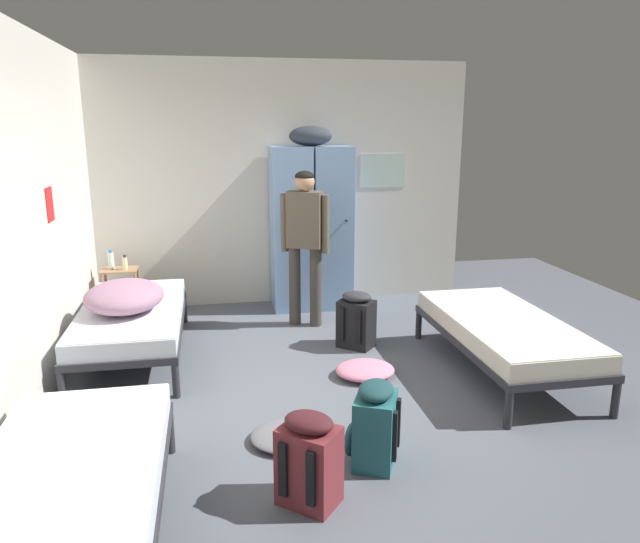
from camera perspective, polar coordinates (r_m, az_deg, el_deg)
ground_plane at (r=4.77m, az=0.60°, el=-11.90°), size 8.49×8.49×0.00m
room_backdrop at (r=5.48m, az=-14.20°, el=6.40°), size 4.38×5.37×2.80m
locker_bank at (r=6.77m, az=-0.88°, el=4.53°), size 0.90×0.55×2.07m
shelf_unit at (r=6.78m, az=-18.65°, el=-1.61°), size 0.38×0.30×0.57m
bed_left_front at (r=3.26m, az=-23.36°, el=-18.87°), size 0.90×1.90×0.49m
bed_left_rear at (r=5.64m, az=-17.69°, el=-4.27°), size 0.90×1.90×0.49m
bed_right at (r=5.30m, az=17.30°, el=-5.42°), size 0.90×1.90×0.49m
bedding_heap at (r=5.46m, az=-18.35°, el=-2.28°), size 0.68×0.80×0.26m
person_traveler at (r=6.11m, az=-1.47°, el=3.64°), size 0.48×0.33×1.63m
water_bottle at (r=6.74m, az=-19.51°, el=1.02°), size 0.06×0.06×0.21m
lotion_bottle at (r=6.66m, az=-18.29°, el=0.77°), size 0.05×0.05×0.16m
backpack_teal at (r=3.83m, az=5.19°, el=-14.58°), size 0.40×0.39×0.55m
backpack_black at (r=5.69m, az=3.56°, el=-4.75°), size 0.41×0.42×0.55m
backpack_maroon at (r=3.47m, az=-0.97°, el=-17.74°), size 0.41×0.42×0.55m
clothes_pile_pink at (r=5.10m, az=4.37°, el=-9.45°), size 0.50×0.45×0.12m
clothes_pile_grey at (r=4.16m, az=-2.76°, el=-15.50°), size 0.56×0.48×0.08m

